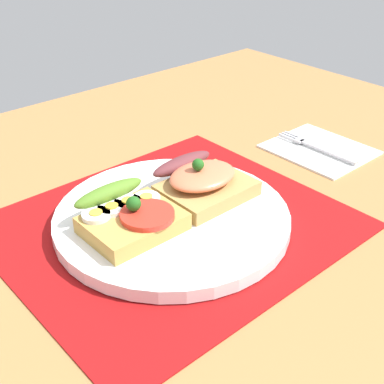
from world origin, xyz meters
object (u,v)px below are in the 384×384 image
fork (315,146)px  sandwich_egg_tomato (129,216)px  sandwich_salmon (202,181)px  plate (172,218)px  napkin (319,148)px

fork → sandwich_egg_tomato: bearing=-179.2°
sandwich_salmon → plate: bearing=-171.4°
plate → sandwich_salmon: 5.84cm
sandwich_salmon → napkin: size_ratio=0.76×
plate → fork: size_ratio=2.02×
sandwich_egg_tomato → fork: (32.91, 0.45, -2.53)cm
napkin → fork: size_ratio=1.04×
plate → sandwich_salmon: sandwich_salmon is taller
plate → sandwich_salmon: size_ratio=2.57×
plate → sandwich_egg_tomato: size_ratio=2.70×
sandwich_egg_tomato → fork: 33.01cm
plate → sandwich_egg_tomato: bearing=171.8°
sandwich_egg_tomato → sandwich_salmon: size_ratio=0.95×
plate → sandwich_salmon: bearing=8.6°
sandwich_egg_tomato → sandwich_salmon: (10.44, 0.04, 0.25)cm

